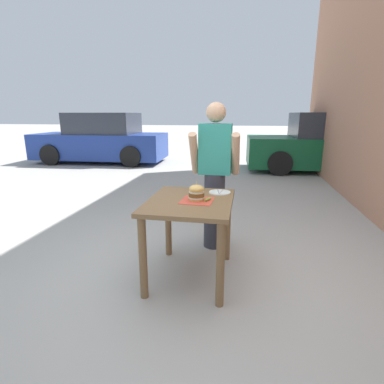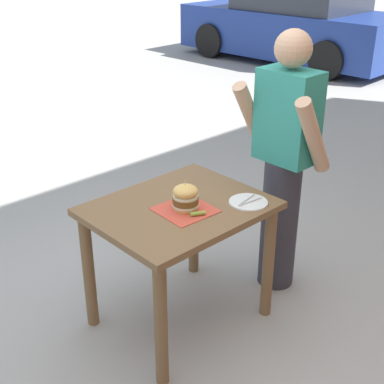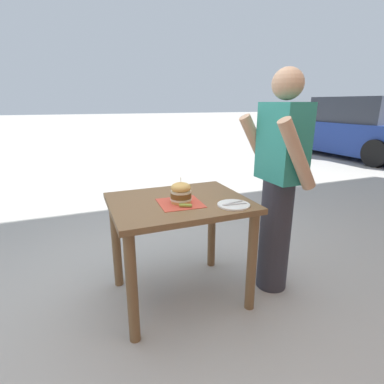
# 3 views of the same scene
# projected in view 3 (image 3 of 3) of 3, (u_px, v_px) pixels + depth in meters

# --- Properties ---
(ground_plane) EXTENTS (80.00, 80.00, 0.00)m
(ground_plane) POSITION_uv_depth(u_px,v_px,m) (180.00, 295.00, 2.36)
(ground_plane) COLOR #ADAAA3
(patio_table) EXTENTS (0.78, 0.97, 0.79)m
(patio_table) POSITION_uv_depth(u_px,v_px,m) (179.00, 220.00, 2.18)
(patio_table) COLOR brown
(patio_table) RESTS_ON ground
(serving_paper) EXTENTS (0.30, 0.30, 0.00)m
(serving_paper) POSITION_uv_depth(u_px,v_px,m) (180.00, 203.00, 2.07)
(serving_paper) COLOR #D64C38
(serving_paper) RESTS_ON patio_table
(sandwich) EXTENTS (0.15, 0.15, 0.18)m
(sandwich) POSITION_uv_depth(u_px,v_px,m) (181.00, 193.00, 2.06)
(sandwich) COLOR #E5B25B
(sandwich) RESTS_ON serving_paper
(pickle_spear) EXTENTS (0.06, 0.08, 0.02)m
(pickle_spear) POSITION_uv_depth(u_px,v_px,m) (186.00, 205.00, 1.98)
(pickle_spear) COLOR #8EA83D
(pickle_spear) RESTS_ON serving_paper
(side_plate_with_forks) EXTENTS (0.22, 0.22, 0.02)m
(side_plate_with_forks) POSITION_uv_depth(u_px,v_px,m) (234.00, 205.00, 2.02)
(side_plate_with_forks) COLOR white
(side_plate_with_forks) RESTS_ON patio_table
(diner_across_table) EXTENTS (0.55, 0.35, 1.69)m
(diner_across_table) POSITION_uv_depth(u_px,v_px,m) (279.00, 182.00, 2.24)
(diner_across_table) COLOR #33333D
(diner_across_table) RESTS_ON ground
(parked_car_mid_block) EXTENTS (4.27, 1.98, 1.60)m
(parked_car_mid_block) POSITION_uv_depth(u_px,v_px,m) (355.00, 130.00, 8.28)
(parked_car_mid_block) COLOR navy
(parked_car_mid_block) RESTS_ON ground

